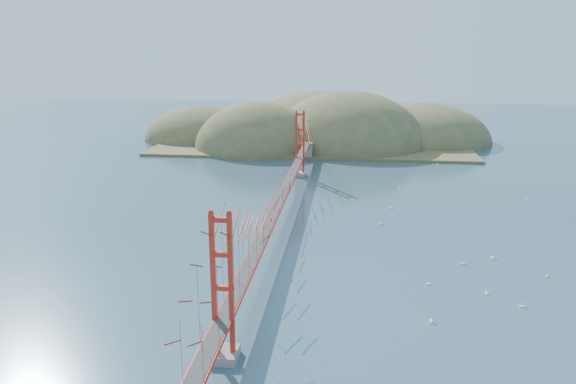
# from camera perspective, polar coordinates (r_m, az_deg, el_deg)

# --- Properties ---
(ground) EXTENTS (320.00, 320.00, 0.00)m
(ground) POSITION_cam_1_polar(r_m,az_deg,el_deg) (71.22, -1.08, -3.92)
(ground) COLOR #2E4A5D
(ground) RESTS_ON ground
(bridge) EXTENTS (2.20, 94.40, 12.00)m
(bridge) POSITION_cam_1_polar(r_m,az_deg,el_deg) (69.44, -1.09, 1.60)
(bridge) COLOR gray
(bridge) RESTS_ON ground
(far_headlands) EXTENTS (84.00, 58.00, 25.00)m
(far_headlands) POSITION_cam_1_polar(r_m,az_deg,el_deg) (137.41, 3.65, 5.28)
(far_headlands) COLOR olive
(far_headlands) RESTS_ON ground
(sailboat_10) EXTENTS (0.48, 0.59, 0.69)m
(sailboat_10) POSITION_cam_1_polar(r_m,az_deg,el_deg) (50.50, 14.34, -12.51)
(sailboat_10) COLOR white
(sailboat_10) RESTS_ON ground
(sailboat_12) EXTENTS (0.63, 0.56, 0.71)m
(sailboat_12) POSITION_cam_1_polar(r_m,az_deg,el_deg) (91.94, 11.25, 0.25)
(sailboat_12) COLOR white
(sailboat_12) RESTS_ON ground
(sailboat_0) EXTENTS (0.47, 0.55, 0.63)m
(sailboat_0) POSITION_cam_1_polar(r_m,az_deg,el_deg) (57.12, 19.51, -9.60)
(sailboat_0) COLOR white
(sailboat_0) RESTS_ON ground
(sailboat_16) EXTENTS (0.61, 0.61, 0.65)m
(sailboat_16) POSITION_cam_1_polar(r_m,az_deg,el_deg) (74.75, 9.44, -3.09)
(sailboat_16) COLOR white
(sailboat_16) RESTS_ON ground
(sailboat_7) EXTENTS (0.52, 0.51, 0.59)m
(sailboat_7) POSITION_cam_1_polar(r_m,az_deg,el_deg) (106.25, 18.05, 1.77)
(sailboat_7) COLOR white
(sailboat_7) RESTS_ON ground
(sailboat_15) EXTENTS (0.43, 0.49, 0.56)m
(sailboat_15) POSITION_cam_1_polar(r_m,az_deg,el_deg) (112.40, 14.96, 2.69)
(sailboat_15) COLOR white
(sailboat_15) RESTS_ON ground
(sailboat_1) EXTENTS (0.57, 0.61, 0.69)m
(sailboat_1) POSITION_cam_1_polar(r_m,az_deg,el_deg) (66.23, 20.06, -6.22)
(sailboat_1) COLOR white
(sailboat_1) RESTS_ON ground
(sailboat_3) EXTENTS (0.62, 0.55, 0.70)m
(sailboat_3) POSITION_cam_1_polar(r_m,az_deg,el_deg) (81.81, 10.41, -1.54)
(sailboat_3) COLOR white
(sailboat_3) RESTS_ON ground
(sailboat_14) EXTENTS (0.57, 0.57, 0.60)m
(sailboat_14) POSITION_cam_1_polar(r_m,az_deg,el_deg) (57.55, 14.06, -8.98)
(sailboat_14) COLOR white
(sailboat_14) RESTS_ON ground
(sailboat_13) EXTENTS (0.59, 0.59, 0.62)m
(sailboat_13) POSITION_cam_1_polar(r_m,az_deg,el_deg) (63.30, 24.83, -7.72)
(sailboat_13) COLOR white
(sailboat_13) RESTS_ON ground
(sailboat_17) EXTENTS (0.56, 0.45, 0.66)m
(sailboat_17) POSITION_cam_1_polar(r_m,az_deg,el_deg) (91.54, 23.03, -0.75)
(sailboat_17) COLOR white
(sailboat_17) RESTS_ON ground
(sailboat_2) EXTENTS (0.57, 0.51, 0.65)m
(sailboat_2) POSITION_cam_1_polar(r_m,az_deg,el_deg) (55.61, 22.72, -10.61)
(sailboat_2) COLOR white
(sailboat_2) RESTS_ON ground
(sailboat_6) EXTENTS (0.66, 0.66, 0.71)m
(sailboat_6) POSITION_cam_1_polar(r_m,az_deg,el_deg) (63.53, 17.34, -6.88)
(sailboat_6) COLOR white
(sailboat_6) RESTS_ON ground
(sailboat_extra_0) EXTENTS (0.45, 0.50, 0.56)m
(sailboat_extra_0) POSITION_cam_1_polar(r_m,az_deg,el_deg) (105.77, 22.05, 1.34)
(sailboat_extra_0) COLOR white
(sailboat_extra_0) RESTS_ON ground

